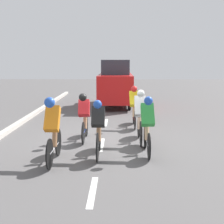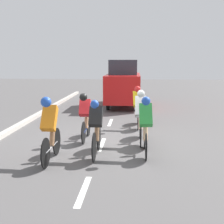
# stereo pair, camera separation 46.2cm
# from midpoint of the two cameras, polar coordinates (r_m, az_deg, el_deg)

# --- Properties ---
(ground_plane) EXTENTS (60.00, 60.00, 0.00)m
(ground_plane) POSITION_cam_midpoint_polar(r_m,az_deg,el_deg) (9.29, -0.24, -5.41)
(ground_plane) COLOR #565454
(lane_stripe_near) EXTENTS (0.12, 1.40, 0.01)m
(lane_stripe_near) POSITION_cam_midpoint_polar(r_m,az_deg,el_deg) (5.94, -2.96, -14.22)
(lane_stripe_near) COLOR white
(lane_stripe_near) RESTS_ON ground
(lane_stripe_mid) EXTENTS (0.12, 1.40, 0.01)m
(lane_stripe_mid) POSITION_cam_midpoint_polar(r_m,az_deg,el_deg) (8.95, -0.42, -5.97)
(lane_stripe_mid) COLOR white
(lane_stripe_mid) RESTS_ON ground
(lane_stripe_far) EXTENTS (0.12, 1.40, 0.01)m
(lane_stripe_far) POSITION_cam_midpoint_polar(r_m,az_deg,el_deg) (12.06, 0.79, -1.92)
(lane_stripe_far) COLOR white
(lane_stripe_far) RESTS_ON ground
(cyclist_red) EXTENTS (0.34, 1.64, 1.45)m
(cyclist_red) POSITION_cam_midpoint_polar(r_m,az_deg,el_deg) (9.28, -3.49, -0.58)
(cyclist_red) COLOR black
(cyclist_red) RESTS_ON ground
(cyclist_orange) EXTENTS (0.32, 1.70, 1.59)m
(cyclist_orange) POSITION_cam_midpoint_polar(r_m,az_deg,el_deg) (7.36, -9.55, -2.79)
(cyclist_orange) COLOR black
(cyclist_orange) RESTS_ON ground
(cyclist_green) EXTENTS (0.34, 1.69, 1.53)m
(cyclist_green) POSITION_cam_midpoint_polar(r_m,az_deg,el_deg) (7.88, 7.84, -2.26)
(cyclist_green) COLOR black
(cyclist_green) RESTS_ON ground
(cyclist_black) EXTENTS (0.32, 1.68, 1.46)m
(cyclist_black) POSITION_cam_midpoint_polar(r_m,az_deg,el_deg) (7.71, -1.22, -2.80)
(cyclist_black) COLOR black
(cyclist_black) RESTS_ON ground
(cyclist_yellow) EXTENTS (0.35, 1.68, 1.51)m
(cyclist_yellow) POSITION_cam_midpoint_polar(r_m,az_deg,el_deg) (11.12, 5.92, 1.16)
(cyclist_yellow) COLOR black
(cyclist_yellow) RESTS_ON ground
(cyclist_white) EXTENTS (0.33, 1.74, 1.57)m
(cyclist_white) POSITION_cam_midpoint_polar(r_m,az_deg,el_deg) (9.02, 6.71, -0.67)
(cyclist_white) COLOR black
(cyclist_white) RESTS_ON ground
(support_car) EXTENTS (1.70, 4.22, 2.39)m
(support_car) POSITION_cam_midpoint_polar(r_m,az_deg,el_deg) (16.26, 2.90, 5.23)
(support_car) COLOR black
(support_car) RESTS_ON ground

